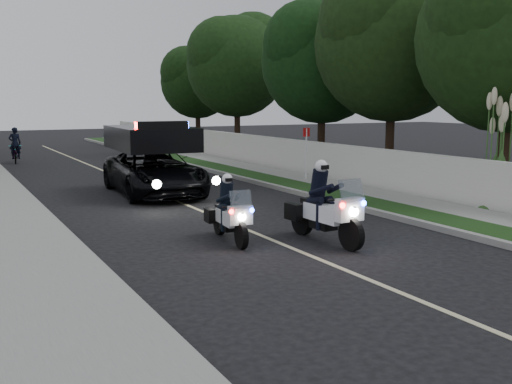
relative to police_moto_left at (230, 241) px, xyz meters
The scene contains 20 objects.
ground 2.47m from the police_moto_left, 68.69° to the right, with size 120.00×120.00×0.00m, color black.
curb_right 9.18m from the police_moto_left, 57.03° to the left, with size 0.20×60.00×0.15m, color gray.
grass_verge 9.58m from the police_moto_left, 53.51° to the left, with size 1.20×60.00×0.16m, color #193814.
sidewalk_right 10.41m from the police_moto_left, 47.75° to the left, with size 1.40×60.00×0.16m, color gray.
property_wall 11.13m from the police_moto_left, 43.93° to the left, with size 0.22×60.00×1.50m, color beige.
curb_left 8.34m from the police_moto_left, 112.58° to the left, with size 0.20×60.00×0.15m, color gray.
lane_marking 7.75m from the police_moto_left, 83.36° to the left, with size 0.12×50.00×0.01m, color #BFB78C.
police_moto_left is the anchor object (origin of this frame).
police_moto_right 2.15m from the police_moto_left, 30.37° to the right, with size 0.76×2.19×1.86m, color white, non-canonical shape.
police_suv 7.47m from the police_moto_left, 84.37° to the left, with size 2.56×5.54×2.69m, color black.
bicycle 20.93m from the police_moto_left, 96.05° to the left, with size 0.62×1.79×0.94m, color black.
cyclist 20.93m from the police_moto_left, 96.05° to the left, with size 0.59×0.39×1.63m, color black.
sign_post 10.19m from the police_moto_left, 47.41° to the left, with size 0.34×0.34×2.20m, color #B1100C, non-canonical shape.
pampas_mid 8.50m from the police_moto_left, ahead, with size 1.30×1.30×3.71m, color beige, non-canonical shape.
pampas_far 8.50m from the police_moto_left, ahead, with size 1.39×1.39×3.96m, color beige, non-canonical shape.
tree_right_a 10.57m from the police_moto_left, ahead, with size 5.94×5.94×9.90m, color #193611, non-canonical shape.
tree_right_b 13.09m from the police_moto_left, 33.88° to the left, with size 6.38×6.38×10.63m, color #1B3612, non-canonical shape.
tree_right_c 15.79m from the police_moto_left, 48.28° to the left, with size 5.80×5.80×9.67m, color #123310, non-canonical shape.
tree_right_d 23.53m from the police_moto_left, 63.23° to the left, with size 6.07×6.07×10.12m, color #193812, non-canonical shape.
tree_right_e 30.70m from the police_moto_left, 68.69° to the left, with size 5.27×5.27×8.79m, color black, non-canonical shape.
Camera 1 is at (-6.60, -9.67, 3.15)m, focal length 41.92 mm.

